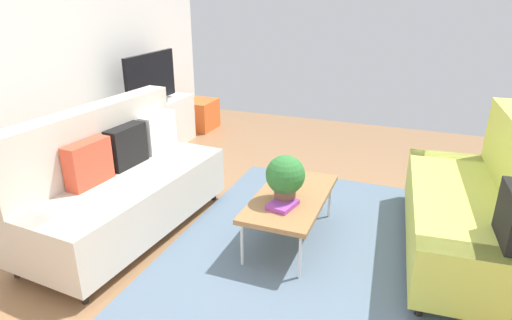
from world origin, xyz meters
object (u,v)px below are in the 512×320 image
at_px(potted_plant, 285,177).
at_px(vase_0, 119,108).
at_px(tv_console, 154,128).
at_px(coffee_table, 291,198).
at_px(table_book_0, 283,205).
at_px(storage_trunk, 201,115).
at_px(bottle_1, 139,103).
at_px(tv, 151,80).
at_px(couch_beige, 120,184).
at_px(couch_green, 478,207).
at_px(bottle_0, 134,104).

relative_size(potted_plant, vase_0, 2.44).
relative_size(tv_console, vase_0, 8.84).
relative_size(coffee_table, vase_0, 6.94).
bearing_deg(vase_0, table_book_0, -114.89).
distance_m(tv_console, table_book_0, 2.86).
bearing_deg(table_book_0, tv_console, 54.08).
distance_m(coffee_table, potted_plant, 0.26).
xyz_separation_m(storage_trunk, table_book_0, (-2.78, -2.22, 0.22)).
bearing_deg(tv_console, bottle_1, -172.92).
relative_size(tv, table_book_0, 4.17).
bearing_deg(vase_0, couch_beige, -143.16).
xyz_separation_m(couch_green, potted_plant, (-0.40, 1.44, 0.19)).
bearing_deg(storage_trunk, table_book_0, -141.41).
height_order(couch_green, storage_trunk, couch_green).
bearing_deg(tv, couch_green, -107.46).
relative_size(storage_trunk, bottle_1, 2.80).
xyz_separation_m(tv_console, bottle_1, (-0.32, -0.04, 0.41)).
bearing_deg(potted_plant, coffee_table, -10.19).
height_order(couch_green, bottle_1, couch_green).
bearing_deg(tv_console, potted_plant, -124.33).
height_order(couch_beige, storage_trunk, couch_beige).
xyz_separation_m(couch_beige, table_book_0, (0.17, -1.42, -0.01)).
distance_m(couch_beige, bottle_1, 1.77).
bearing_deg(vase_0, bottle_1, -19.23).
relative_size(tv, storage_trunk, 1.92).
bearing_deg(table_book_0, coffee_table, -0.67).
bearing_deg(table_book_0, tv, 53.85).
xyz_separation_m(couch_beige, coffee_table, (0.38, -1.42, -0.06)).
relative_size(tv, bottle_0, 5.22).
xyz_separation_m(storage_trunk, bottle_1, (-1.42, 0.06, 0.51)).
xyz_separation_m(coffee_table, potted_plant, (-0.11, 0.02, 0.24)).
distance_m(couch_beige, vase_0, 1.60).
height_order(storage_trunk, bottle_0, bottle_0).
height_order(table_book_0, bottle_1, bottle_1).
xyz_separation_m(couch_beige, tv, (1.84, 0.88, 0.50)).
bearing_deg(bottle_1, bottle_0, 180.00).
relative_size(coffee_table, table_book_0, 4.58).
bearing_deg(table_book_0, couch_beige, 96.69).
bearing_deg(bottle_0, storage_trunk, -2.27).
bearing_deg(storage_trunk, bottle_0, 177.73).
distance_m(tv, vase_0, 0.63).
height_order(couch_green, bottle_0, couch_green).
bearing_deg(coffee_table, couch_beige, 105.05).
xyz_separation_m(potted_plant, bottle_0, (1.16, 2.26, 0.10)).
bearing_deg(couch_beige, bottle_0, -145.13).
height_order(couch_beige, tv_console, couch_beige).
distance_m(couch_green, bottle_1, 3.81).
relative_size(tv, vase_0, 6.31).
distance_m(coffee_table, tv, 2.78).
xyz_separation_m(couch_green, vase_0, (0.59, 3.79, 0.28)).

